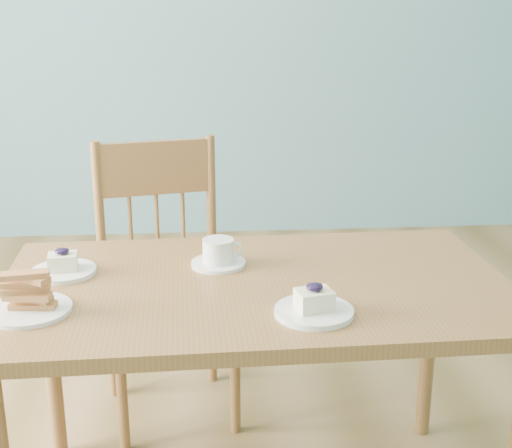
% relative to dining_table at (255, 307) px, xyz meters
% --- Properties ---
extents(room, '(5.01, 5.01, 2.71)m').
position_rel_dining_table_xyz_m(room, '(-0.20, 0.02, 0.72)').
color(room, olive).
rests_on(room, ground).
extents(dining_table, '(1.31, 0.78, 0.69)m').
position_rel_dining_table_xyz_m(dining_table, '(0.00, 0.00, 0.00)').
color(dining_table, brown).
rests_on(dining_table, ground).
extents(dining_chair, '(0.50, 0.49, 0.94)m').
position_rel_dining_table_xyz_m(dining_chair, '(-0.26, 0.56, -0.15)').
color(dining_chair, brown).
rests_on(dining_chair, ground).
extents(cheesecake_plate_near, '(0.18, 0.18, 0.08)m').
position_rel_dining_table_xyz_m(cheesecake_plate_near, '(0.12, -0.20, 0.09)').
color(cheesecake_plate_near, white).
rests_on(cheesecake_plate_near, dining_table).
extents(cheesecake_plate_far, '(0.17, 0.17, 0.07)m').
position_rel_dining_table_xyz_m(cheesecake_plate_far, '(-0.50, 0.10, 0.09)').
color(cheesecake_plate_far, white).
rests_on(cheesecake_plate_far, dining_table).
extents(coffee_cup, '(0.15, 0.15, 0.07)m').
position_rel_dining_table_xyz_m(coffee_cup, '(-0.09, 0.13, 0.10)').
color(coffee_cup, white).
rests_on(coffee_cup, dining_table).
extents(biscotti_plate, '(0.20, 0.20, 0.10)m').
position_rel_dining_table_xyz_m(biscotti_plate, '(-0.54, -0.14, 0.10)').
color(biscotti_plate, white).
rests_on(biscotti_plate, dining_table).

